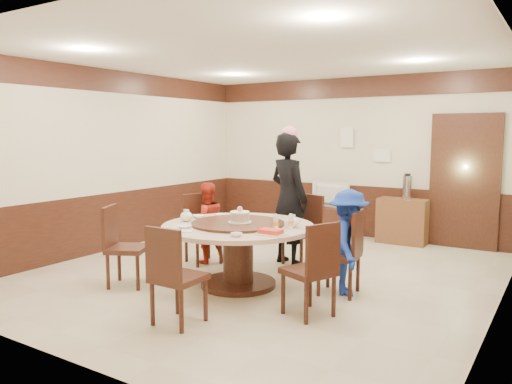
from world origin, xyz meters
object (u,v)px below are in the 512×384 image
Objects in this scene: person_standing at (289,199)px; side_cabinet at (403,221)px; tv_stand at (327,221)px; television at (328,195)px; thermos at (407,187)px; person_blue at (348,242)px; banquet_table at (238,242)px; birthday_cake at (240,217)px; person_red at (206,223)px; shrimp_platter at (271,233)px.

side_cabinet is at bearing -94.03° from person_standing.
tv_stand is (-0.37, 2.14, -0.67)m from person_standing.
thermos reaches higher than television.
banquet_table is at bearing 84.69° from person_blue.
birthday_cake reaches higher than side_cabinet.
side_cabinet is (0.97, 2.17, -0.54)m from person_standing.
birthday_cake is at bearing 90.03° from person_red.
birthday_cake is at bearing -106.62° from thermos.
television is 1.42m from thermos.
person_standing is 2.30× the size of side_cabinet.
person_standing is at bearing 111.81° from television.
birthday_cake is (-1.19, -0.43, 0.24)m from person_blue.
television is 2.08× the size of thermos.
television is at bearing 3.58° from person_blue.
person_red reaches higher than birthday_cake.
shrimp_platter is 3.82m from television.
person_red is 1.43× the size of side_cabinet.
birthday_cake is 3.40m from television.
shrimp_platter is at bearing -74.83° from tv_stand.
person_red reaches higher than thermos.
person_blue is 2.99m from side_cabinet.
television is (-1.00, 3.69, -0.05)m from shrimp_platter.
person_standing reaches higher than person_red.
person_red is 2.80m from tv_stand.
tv_stand is at bearing 3.58° from person_blue.
shrimp_platter is at bearing 117.54° from person_blue.
person_standing is at bearing 89.34° from banquet_table.
thermos reaches higher than banquet_table.
shrimp_platter is 0.35× the size of tv_stand.
banquet_table is 1.58× the size of person_red.
person_standing is at bearing -114.14° from side_cabinet.
thermos is (1.04, 3.40, 0.41)m from banquet_table.
person_blue reaches higher than banquet_table.
television is (0.00, 0.00, 0.48)m from tv_stand.
birthday_cake is (0.03, -0.00, 0.31)m from banquet_table.
birthday_cake is 3.57m from side_cabinet.
tv_stand is (-1.58, 2.94, -0.35)m from person_blue.
shrimp_platter is at bearing 132.19° from person_standing.
banquet_table is 2.26× the size of side_cabinet.
person_standing is 1.23m from birthday_cake.
tv_stand is at bearing 96.55° from birthday_cake.
banquet_table reaches higher than side_cabinet.
person_blue is 1.53× the size of television.
side_cabinet is (0.96, 3.40, -0.47)m from birthday_cake.
person_standing reaches higher than tv_stand.
person_blue is (1.21, -0.80, -0.32)m from person_standing.
person_standing is at bearing -80.13° from tv_stand.
person_red is at bearing 48.99° from person_standing.
banquet_table is 3.39m from television.
birthday_cake is at bearing 85.17° from person_blue.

